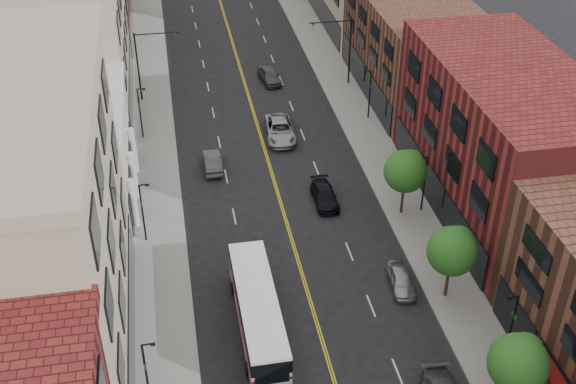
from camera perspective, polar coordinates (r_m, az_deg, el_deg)
sidewalk_left at (r=65.44m, az=-10.43°, el=2.17°), size 4.00×110.00×0.15m
sidewalk_right at (r=67.86m, az=6.65°, el=3.79°), size 4.00×110.00×0.15m
bldg_l_tanoffice at (r=43.09m, az=-20.13°, el=-4.01°), size 10.00×22.00×18.00m
bldg_l_white at (r=60.62m, az=-17.30°, el=2.66°), size 10.00×14.00×8.00m
bldg_l_far_a at (r=73.81m, az=-17.00°, el=12.80°), size 10.00×20.00×18.00m
bldg_r_mid at (r=58.58m, az=16.60°, el=3.92°), size 10.00×22.00×12.00m
bldg_r_far_a at (r=76.24m, az=9.97°, el=11.19°), size 10.00×20.00×10.00m
tree_r_1 at (r=42.76m, az=17.81°, el=-12.62°), size 3.40×3.40×5.59m
tree_r_2 at (r=49.25m, az=12.92°, el=-4.43°), size 3.40×3.40×5.59m
tree_r_3 at (r=56.77m, az=9.32°, el=1.74°), size 3.40×3.40×5.59m
lamp_l_1 at (r=42.58m, az=-11.09°, el=-13.81°), size 0.81×0.55×5.05m
lamp_l_2 at (r=54.69m, az=-11.40°, el=-1.37°), size 0.81×0.55×5.05m
lamp_l_3 at (r=68.41m, az=-11.59°, el=6.33°), size 0.81×0.55×5.05m
lamp_r_1 at (r=46.55m, az=17.25°, el=-9.85°), size 0.81×0.55×5.05m
lamp_r_2 at (r=57.84m, az=10.71°, el=0.88°), size 0.81×0.55×5.05m
lamp_r_3 at (r=70.96m, az=6.45°, el=7.89°), size 0.81×0.55×5.05m
signal_mast_left at (r=74.91m, az=-11.28°, el=10.33°), size 4.49×0.18×7.20m
signal_mast_right at (r=77.10m, az=4.40°, el=11.59°), size 4.49×0.18×7.20m
city_bus at (r=47.26m, az=-2.40°, el=-9.28°), size 2.76×11.28×2.89m
car_parked_far at (r=51.54m, az=8.94°, el=-6.89°), size 1.88×3.95×1.30m
car_lane_behind at (r=63.85m, az=-5.98°, el=2.38°), size 1.48×4.24×1.40m
car_lane_a at (r=59.26m, az=2.91°, el=-0.30°), size 1.82×4.48×1.30m
car_lane_b at (r=68.25m, az=-0.64°, el=4.94°), size 3.06×6.03×1.63m
car_lane_c at (r=79.10m, az=-1.47°, el=9.21°), size 2.40×4.69×1.53m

